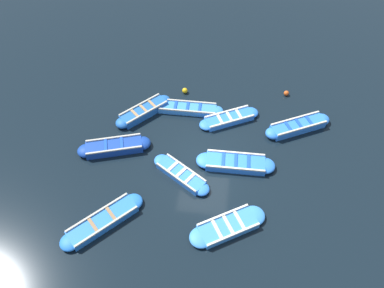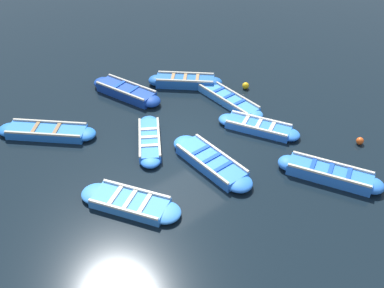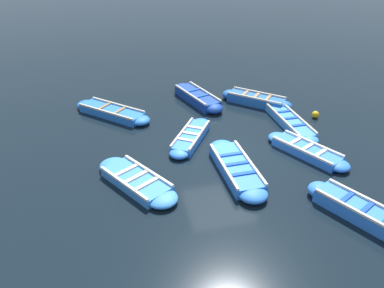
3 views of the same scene
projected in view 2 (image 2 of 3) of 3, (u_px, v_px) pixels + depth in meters
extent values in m
plane|color=black|center=(184.00, 148.00, 16.45)|extent=(120.00, 120.00, 0.00)
cube|color=#1E59AD|center=(185.00, 81.00, 19.85)|extent=(2.30, 2.40, 0.40)
ellipsoid|color=#1E59AD|center=(214.00, 83.00, 19.77)|extent=(1.04, 1.04, 0.40)
ellipsoid|color=#1E59AD|center=(157.00, 80.00, 19.93)|extent=(1.04, 1.04, 0.40)
cube|color=#B2AD9E|center=(186.00, 73.00, 19.99)|extent=(1.75, 1.88, 0.07)
cube|color=#B2AD9E|center=(184.00, 81.00, 19.43)|extent=(1.75, 1.88, 0.07)
cube|color=#9E7A51|center=(197.00, 78.00, 19.68)|extent=(0.60, 0.57, 0.04)
cube|color=#9E7A51|center=(185.00, 77.00, 19.72)|extent=(0.60, 0.57, 0.04)
cube|color=#9E7A51|center=(173.00, 77.00, 19.75)|extent=(0.60, 0.57, 0.04)
cube|color=blue|center=(330.00, 174.00, 15.01)|extent=(2.82, 1.99, 0.40)
ellipsoid|color=blue|center=(373.00, 186.00, 14.56)|extent=(1.01, 1.00, 0.40)
ellipsoid|color=blue|center=(289.00, 163.00, 15.46)|extent=(1.01, 1.00, 0.40)
cube|color=beige|center=(333.00, 162.00, 15.12)|extent=(2.44, 1.33, 0.07)
cube|color=beige|center=(329.00, 175.00, 14.61)|extent=(2.44, 1.33, 0.07)
cube|color=#1947B7|center=(349.00, 174.00, 14.69)|extent=(0.45, 0.69, 0.04)
cube|color=#1947B7|center=(331.00, 169.00, 14.88)|extent=(0.45, 0.69, 0.04)
cube|color=#1947B7|center=(313.00, 164.00, 15.07)|extent=(0.45, 0.69, 0.04)
cube|color=blue|center=(47.00, 132.00, 16.96)|extent=(2.67, 2.73, 0.32)
ellipsoid|color=blue|center=(85.00, 134.00, 16.84)|extent=(1.16, 1.16, 0.32)
ellipsoid|color=blue|center=(9.00, 130.00, 17.07)|extent=(1.16, 1.16, 0.32)
cube|color=#B2AD9E|center=(50.00, 122.00, 17.15)|extent=(2.06, 2.13, 0.07)
cube|color=#B2AD9E|center=(42.00, 134.00, 16.52)|extent=(2.06, 2.13, 0.07)
cube|color=olive|center=(57.00, 129.00, 16.81)|extent=(0.66, 0.64, 0.04)
cube|color=olive|center=(35.00, 127.00, 16.88)|extent=(0.66, 0.64, 0.04)
cube|color=blue|center=(258.00, 127.00, 17.22)|extent=(2.55, 1.86, 0.29)
ellipsoid|color=blue|center=(290.00, 135.00, 16.83)|extent=(1.02, 1.01, 0.29)
ellipsoid|color=blue|center=(228.00, 120.00, 17.61)|extent=(1.02, 1.01, 0.29)
cube|color=silver|center=(262.00, 118.00, 17.37)|extent=(2.16, 1.20, 0.07)
cube|color=silver|center=(256.00, 128.00, 16.85)|extent=(2.16, 1.20, 0.07)
cube|color=beige|center=(272.00, 127.00, 16.96)|extent=(0.46, 0.69, 0.04)
cube|color=beige|center=(259.00, 124.00, 17.12)|extent=(0.46, 0.69, 0.04)
cube|color=beige|center=(246.00, 120.00, 17.29)|extent=(0.46, 0.69, 0.04)
cube|color=blue|center=(150.00, 140.00, 16.56)|extent=(2.42, 1.94, 0.28)
ellipsoid|color=blue|center=(150.00, 161.00, 15.63)|extent=(1.01, 1.00, 0.28)
ellipsoid|color=blue|center=(149.00, 122.00, 17.50)|extent=(1.01, 1.00, 0.28)
cube|color=#B2AD9E|center=(159.00, 136.00, 16.48)|extent=(2.01, 1.32, 0.07)
cube|color=#B2AD9E|center=(140.00, 137.00, 16.43)|extent=(2.01, 1.32, 0.07)
cube|color=beige|center=(150.00, 145.00, 16.07)|extent=(0.49, 0.65, 0.04)
cube|color=beige|center=(149.00, 137.00, 16.47)|extent=(0.49, 0.65, 0.04)
cube|color=beige|center=(149.00, 129.00, 16.86)|extent=(0.49, 0.65, 0.04)
cube|color=blue|center=(211.00, 162.00, 15.53)|extent=(2.75, 1.06, 0.34)
ellipsoid|color=blue|center=(239.00, 183.00, 14.71)|extent=(0.96, 0.93, 0.34)
ellipsoid|color=blue|center=(186.00, 144.00, 16.36)|extent=(0.96, 0.93, 0.34)
cube|color=beige|center=(221.00, 153.00, 15.64)|extent=(2.67, 0.16, 0.07)
cube|color=beige|center=(201.00, 163.00, 15.18)|extent=(2.67, 0.16, 0.07)
cube|color=#1947B7|center=(223.00, 167.00, 15.07)|extent=(0.16, 0.87, 0.04)
cube|color=#1947B7|center=(211.00, 158.00, 15.42)|extent=(0.16, 0.87, 0.04)
cube|color=#1947B7|center=(200.00, 150.00, 15.77)|extent=(0.16, 0.87, 0.04)
cube|color=#3884E0|center=(228.00, 99.00, 18.80)|extent=(3.00, 0.85, 0.29)
ellipsoid|color=#3884E0|center=(254.00, 115.00, 17.89)|extent=(0.76, 0.74, 0.29)
ellipsoid|color=#3884E0|center=(205.00, 85.00, 19.71)|extent=(0.76, 0.74, 0.29)
cube|color=#B2AD9E|center=(235.00, 93.00, 18.86)|extent=(2.93, 0.14, 0.07)
cube|color=#B2AD9E|center=(222.00, 99.00, 18.51)|extent=(2.93, 0.14, 0.07)
cube|color=#1947B7|center=(239.00, 102.00, 18.31)|extent=(0.15, 0.69, 0.04)
cube|color=#1947B7|center=(228.00, 96.00, 18.70)|extent=(0.15, 0.69, 0.04)
cube|color=#1947B7|center=(218.00, 90.00, 19.08)|extent=(0.15, 0.69, 0.04)
cube|color=navy|center=(126.00, 92.00, 19.17)|extent=(2.79, 1.64, 0.40)
ellipsoid|color=navy|center=(151.00, 101.00, 18.59)|extent=(1.02, 1.01, 0.40)
ellipsoid|color=navy|center=(103.00, 83.00, 19.75)|extent=(1.02, 1.01, 0.40)
cube|color=#B2AD9E|center=(132.00, 83.00, 19.28)|extent=(2.50, 0.88, 0.07)
cube|color=#B2AD9E|center=(120.00, 91.00, 18.77)|extent=(2.50, 0.88, 0.07)
cube|color=#1947B7|center=(133.00, 90.00, 18.87)|extent=(0.37, 0.76, 0.04)
cube|color=#1947B7|center=(119.00, 85.00, 19.20)|extent=(0.37, 0.76, 0.04)
cube|color=#3884E0|center=(130.00, 203.00, 14.03)|extent=(2.58, 2.13, 0.28)
ellipsoid|color=#3884E0|center=(165.00, 213.00, 13.71)|extent=(1.33, 1.32, 0.28)
ellipsoid|color=#3884E0|center=(97.00, 194.00, 14.35)|extent=(1.33, 1.32, 0.28)
cube|color=silver|center=(136.00, 189.00, 14.27)|extent=(2.03, 1.30, 0.07)
cube|color=silver|center=(123.00, 209.00, 13.57)|extent=(2.03, 1.30, 0.07)
cube|color=beige|center=(145.00, 203.00, 13.79)|extent=(0.60, 0.85, 0.04)
cube|color=beige|center=(130.00, 199.00, 13.93)|extent=(0.60, 0.85, 0.04)
cube|color=beige|center=(115.00, 195.00, 14.07)|extent=(0.60, 0.85, 0.04)
sphere|color=#E05119|center=(360.00, 141.00, 16.55)|extent=(0.27, 0.27, 0.27)
sphere|color=#EAB214|center=(246.00, 86.00, 19.66)|extent=(0.30, 0.30, 0.30)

